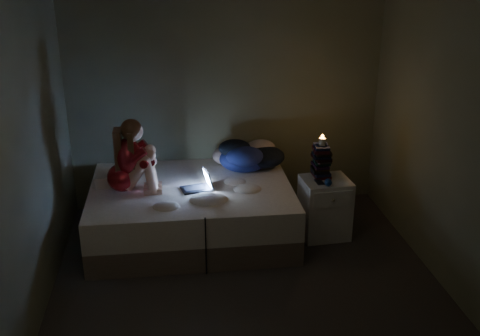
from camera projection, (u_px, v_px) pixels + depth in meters
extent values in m
cube|color=#282625|center=(248.00, 289.00, 5.25)|extent=(3.60, 3.80, 0.02)
cube|color=#515741|center=(226.00, 99.00, 6.52)|extent=(3.60, 0.02, 2.60)
cube|color=#515741|center=(300.00, 282.00, 3.00)|extent=(3.60, 0.02, 2.60)
cube|color=#515741|center=(27.00, 167.00, 4.55)|extent=(0.02, 3.80, 2.60)
cube|color=#515741|center=(453.00, 148.00, 4.97)|extent=(0.02, 3.80, 2.60)
cube|color=white|center=(116.00, 178.00, 6.03)|extent=(0.42, 0.30, 0.12)
cube|color=silver|center=(324.00, 208.00, 6.08)|extent=(0.52, 0.47, 0.65)
cylinder|color=beige|center=(322.00, 139.00, 5.89)|extent=(0.07, 0.07, 0.08)
cube|color=black|center=(319.00, 182.00, 5.89)|extent=(0.07, 0.14, 0.01)
sphere|color=navy|center=(327.00, 182.00, 5.79)|extent=(0.08, 0.08, 0.08)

